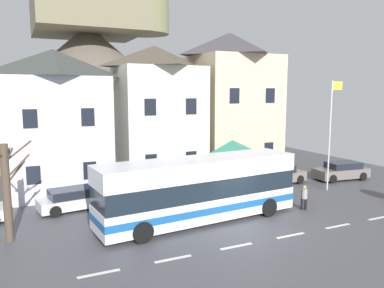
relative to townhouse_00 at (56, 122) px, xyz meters
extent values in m
cube|color=#4A4A50|center=(7.61, -11.57, -4.77)|extent=(40.00, 60.00, 0.06)
cube|color=silver|center=(0.11, -12.87, -4.73)|extent=(1.60, 0.20, 0.01)
cube|color=silver|center=(3.11, -12.87, -4.73)|extent=(1.60, 0.20, 0.01)
cube|color=silver|center=(6.11, -12.87, -4.73)|extent=(1.60, 0.20, 0.01)
cube|color=silver|center=(9.11, -12.87, -4.73)|extent=(1.60, 0.20, 0.01)
cube|color=silver|center=(12.11, -12.87, -4.73)|extent=(1.60, 0.20, 0.01)
cube|color=silver|center=(15.11, -12.87, -4.73)|extent=(1.60, 0.20, 0.01)
cube|color=silver|center=(0.00, 0.00, -0.88)|extent=(6.57, 5.14, 7.72)
pyramid|color=#3A3F3B|center=(0.00, 0.00, 3.86)|extent=(6.57, 5.14, 1.76)
cube|color=black|center=(-1.64, -2.60, -2.89)|extent=(0.80, 0.06, 1.10)
cube|color=black|center=(1.64, -2.60, -2.89)|extent=(0.80, 0.06, 1.10)
cube|color=black|center=(-1.64, -2.60, 0.46)|extent=(0.80, 0.06, 1.10)
cube|color=black|center=(1.64, -2.60, 0.46)|extent=(0.80, 0.06, 1.10)
cube|color=silver|center=(7.18, 0.67, -0.47)|extent=(5.94, 6.49, 8.53)
pyramid|color=brown|center=(7.18, 0.67, 4.59)|extent=(5.94, 6.49, 1.59)
cube|color=black|center=(5.69, -2.60, -2.70)|extent=(0.80, 0.06, 1.10)
cube|color=black|center=(8.66, -2.60, -2.70)|extent=(0.80, 0.06, 1.10)
cube|color=black|center=(5.69, -2.60, 1.01)|extent=(0.80, 0.06, 1.10)
cube|color=black|center=(8.66, -2.60, 1.01)|extent=(0.80, 0.06, 1.10)
cube|color=beige|center=(13.73, 0.90, 0.06)|extent=(6.34, 6.94, 9.59)
pyramid|color=#474248|center=(13.73, 0.90, 5.81)|extent=(6.34, 6.94, 1.91)
cube|color=black|center=(12.14, -2.60, -2.44)|extent=(0.80, 0.06, 1.10)
cube|color=black|center=(15.31, -2.60, -2.44)|extent=(0.80, 0.06, 1.10)
cube|color=black|center=(12.14, -2.60, 1.73)|extent=(0.80, 0.06, 1.10)
cube|color=black|center=(15.31, -2.60, 1.73)|extent=(0.80, 0.06, 1.10)
cone|color=#645A4E|center=(5.95, 20.74, 2.58)|extent=(33.85, 33.85, 14.64)
cube|color=#7D765A|center=(5.95, 20.74, 12.67)|extent=(12.12, 12.12, 7.89)
cylinder|color=#7B7956|center=(12.00, 17.71, 12.37)|extent=(5.67, 5.67, 7.28)
cube|color=white|center=(6.06, -9.27, -3.90)|extent=(11.04, 3.41, 1.17)
cube|color=#1959A5|center=(6.06, -9.27, -3.84)|extent=(11.06, 3.43, 0.36)
cube|color=#19232D|center=(6.06, -9.27, -2.82)|extent=(10.93, 3.36, 0.99)
cube|color=white|center=(6.06, -9.27, -1.86)|extent=(11.04, 3.41, 0.93)
cube|color=#19232D|center=(11.49, -8.78, -2.82)|extent=(0.24, 2.06, 0.95)
cylinder|color=black|center=(9.64, -7.77, -4.24)|extent=(1.02, 0.37, 1.00)
cylinder|color=black|center=(9.84, -10.11, -4.24)|extent=(1.02, 0.37, 1.00)
cylinder|color=black|center=(2.28, -8.42, -4.24)|extent=(1.02, 0.37, 1.00)
cylinder|color=black|center=(2.49, -10.77, -4.24)|extent=(1.02, 0.37, 1.00)
cylinder|color=#473D33|center=(8.98, -3.26, -3.54)|extent=(0.14, 0.14, 2.40)
cylinder|color=#473D33|center=(12.28, -3.26, -3.54)|extent=(0.14, 0.14, 2.40)
cylinder|color=#473D33|center=(8.98, -6.56, -3.54)|extent=(0.14, 0.14, 2.40)
cylinder|color=#473D33|center=(12.28, -6.56, -3.54)|extent=(0.14, 0.14, 2.40)
pyramid|color=#2E8165|center=(10.63, -4.91, -1.76)|extent=(3.60, 3.60, 1.16)
cube|color=slate|center=(20.16, -5.30, -4.21)|extent=(4.35, 2.16, 0.70)
cube|color=#1E232D|center=(20.37, -5.33, -3.62)|extent=(2.66, 1.77, 0.48)
cylinder|color=black|center=(18.70, -5.95, -4.42)|extent=(0.66, 0.27, 0.64)
cylinder|color=black|center=(18.88, -4.34, -4.42)|extent=(0.66, 0.27, 0.64)
cylinder|color=black|center=(21.45, -6.26, -4.42)|extent=(0.66, 0.27, 0.64)
cylinder|color=black|center=(21.63, -4.65, -4.42)|extent=(0.66, 0.27, 0.64)
cube|color=white|center=(0.52, -4.39, -4.26)|extent=(4.41, 2.30, 0.59)
cube|color=#1E232D|center=(0.31, -4.43, -3.73)|extent=(2.71, 1.85, 0.49)
cylinder|color=black|center=(1.77, -3.39, -4.42)|extent=(0.66, 0.29, 0.64)
cylinder|color=black|center=(2.01, -5.00, -4.42)|extent=(0.66, 0.29, 0.64)
cylinder|color=black|center=(-0.97, -3.79, -4.42)|extent=(0.66, 0.29, 0.64)
cylinder|color=black|center=(-0.74, -5.40, -4.42)|extent=(0.66, 0.29, 0.64)
cube|color=slate|center=(15.05, -4.26, -4.22)|extent=(3.97, 2.12, 0.68)
cube|color=#1E232D|center=(14.86, -4.28, -3.64)|extent=(2.42, 1.79, 0.47)
cylinder|color=black|center=(16.25, -3.29, -4.42)|extent=(0.65, 0.25, 0.64)
cylinder|color=black|center=(16.38, -5.06, -4.42)|extent=(0.65, 0.25, 0.64)
cylinder|color=black|center=(13.72, -3.47, -4.42)|extent=(0.65, 0.25, 0.64)
cylinder|color=black|center=(13.84, -5.24, -4.42)|extent=(0.65, 0.25, 0.64)
cylinder|color=black|center=(12.45, -8.14, -4.32)|extent=(0.14, 0.14, 0.84)
cylinder|color=black|center=(12.58, -8.00, -4.32)|extent=(0.14, 0.14, 0.84)
cylinder|color=#2D382D|center=(12.51, -8.07, -3.64)|extent=(0.30, 0.30, 0.62)
sphere|color=#D1AD89|center=(12.51, -8.07, -3.22)|extent=(0.22, 0.22, 0.22)
cylinder|color=#2D2D38|center=(11.27, -7.38, -4.34)|extent=(0.13, 0.13, 0.79)
cylinder|color=#2D2D38|center=(11.16, -7.55, -4.34)|extent=(0.13, 0.13, 0.79)
cylinder|color=#512323|center=(11.22, -7.46, -3.65)|extent=(0.31, 0.31, 0.69)
sphere|color=tan|center=(11.22, -7.46, -3.21)|extent=(0.21, 0.21, 0.21)
cylinder|color=#38332D|center=(12.12, -6.69, -4.38)|extent=(0.14, 0.14, 0.71)
cylinder|color=#38332D|center=(11.99, -6.84, -4.38)|extent=(0.14, 0.14, 0.71)
cylinder|color=#7F6B56|center=(12.05, -6.77, -3.79)|extent=(0.32, 0.32, 0.57)
sphere|color=#9E7A60|center=(12.05, -6.77, -3.39)|extent=(0.23, 0.23, 0.23)
cylinder|color=black|center=(12.32, -9.95, -4.39)|extent=(0.16, 0.16, 0.70)
cylinder|color=black|center=(12.51, -10.04, -4.39)|extent=(0.16, 0.16, 0.70)
cylinder|color=gray|center=(12.42, -10.00, -3.80)|extent=(0.34, 0.34, 0.57)
sphere|color=tan|center=(12.42, -10.00, -3.41)|extent=(0.20, 0.20, 0.20)
cube|color=#473828|center=(9.98, -2.60, -4.29)|extent=(1.55, 0.45, 0.08)
cube|color=#473828|center=(9.98, -2.37, -4.07)|extent=(1.55, 0.06, 0.40)
cube|color=#2D2D33|center=(9.29, -2.60, -4.51)|extent=(0.08, 0.36, 0.45)
cube|color=#2D2D33|center=(10.68, -2.60, -4.51)|extent=(0.08, 0.36, 0.45)
cylinder|color=silver|center=(16.91, -7.22, -0.99)|extent=(0.10, 0.10, 7.50)
cube|color=yellow|center=(17.36, -7.22, 2.41)|extent=(0.90, 0.03, 0.56)
cylinder|color=brown|center=(-2.95, -8.01, -2.50)|extent=(0.36, 0.36, 4.48)
cylinder|color=brown|center=(-2.77, -8.24, -0.83)|extent=(0.46, 0.56, 0.91)
cylinder|color=brown|center=(-2.44, -8.13, -1.30)|extent=(1.09, 0.34, 1.14)
cylinder|color=brown|center=(-2.54, -7.88, -1.61)|extent=(0.92, 0.37, 1.05)
cylinder|color=brown|center=(-2.84, -7.56, -1.04)|extent=(0.32, 0.99, 1.00)
cylinder|color=brown|center=(-2.39, -8.21, -0.60)|extent=(1.19, 0.50, 1.01)
camera|label=1|loc=(-2.35, -26.46, 2.03)|focal=35.43mm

